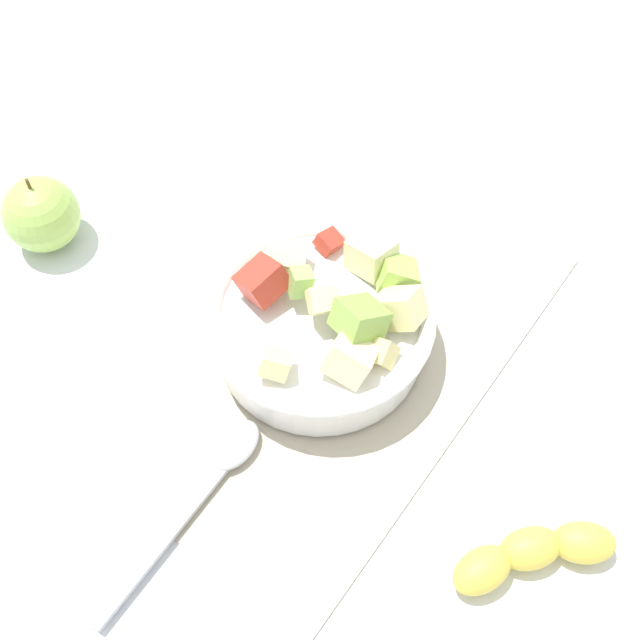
% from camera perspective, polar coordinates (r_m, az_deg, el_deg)
% --- Properties ---
extents(ground_plane, '(2.40, 2.40, 0.00)m').
position_cam_1_polar(ground_plane, '(0.84, -0.49, -1.00)').
color(ground_plane, silver).
extents(placemat, '(0.48, 0.35, 0.01)m').
position_cam_1_polar(placemat, '(0.84, -0.49, -0.89)').
color(placemat, '#BCB299').
rests_on(placemat, ground_plane).
extents(salad_bowl, '(0.22, 0.22, 0.11)m').
position_cam_1_polar(salad_bowl, '(0.80, 0.16, -0.18)').
color(salad_bowl, white).
rests_on(salad_bowl, placemat).
extents(serving_spoon, '(0.22, 0.04, 0.01)m').
position_cam_1_polar(serving_spoon, '(0.76, -7.98, -11.11)').
color(serving_spoon, '#B7B7BC').
rests_on(serving_spoon, placemat).
extents(whole_apple, '(0.08, 0.08, 0.09)m').
position_cam_1_polar(whole_apple, '(0.93, -18.54, 6.89)').
color(whole_apple, '#9EC656').
rests_on(whole_apple, ground_plane).
extents(banana_whole, '(0.13, 0.12, 0.04)m').
position_cam_1_polar(banana_whole, '(0.75, 14.32, -15.23)').
color(banana_whole, yellow).
rests_on(banana_whole, ground_plane).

